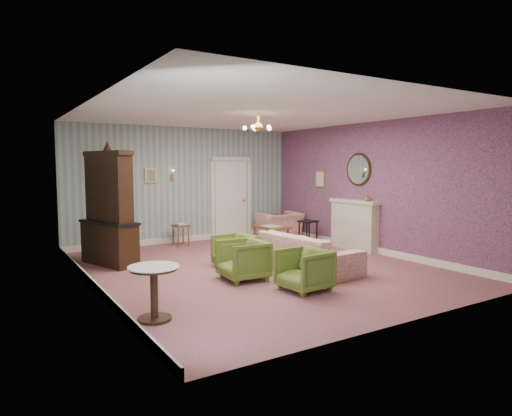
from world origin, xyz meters
TOP-DOWN VIEW (x-y plane):
  - floor at (0.00, 0.00)m, footprint 7.00×7.00m
  - ceiling at (0.00, 0.00)m, footprint 7.00×7.00m
  - wall_back at (0.00, 3.50)m, footprint 6.00×0.00m
  - wall_front at (0.00, -3.50)m, footprint 6.00×0.00m
  - wall_left at (-3.00, 0.00)m, footprint 0.00×7.00m
  - wall_right at (3.00, 0.00)m, footprint 0.00×7.00m
  - wall_right_floral at (2.98, 0.00)m, footprint 0.00×7.00m
  - door at (1.30, 3.46)m, footprint 1.12×0.12m
  - olive_chair_a at (-0.23, -1.70)m, footprint 0.70×0.74m
  - olive_chair_b at (-0.70, -0.63)m, footprint 0.72×0.76m
  - olive_chair_c at (-0.35, 0.29)m, footprint 0.71×0.75m
  - sofa_chintz at (0.72, -0.51)m, footprint 0.85×2.31m
  - wingback_chair at (2.38, 2.70)m, footprint 1.12×0.79m
  - dresser at (-2.33, 1.78)m, footprint 0.90×1.49m
  - fireplace at (2.86, 0.40)m, footprint 0.30×1.40m
  - mantel_vase at (2.84, 0.00)m, footprint 0.15×0.15m
  - oval_mirror at (2.96, 0.40)m, footprint 0.04×0.76m
  - framed_print at (2.97, 1.75)m, footprint 0.04×0.34m
  - coffee_table at (1.56, 1.89)m, footprint 0.61×0.98m
  - side_table_black at (2.48, 1.61)m, footprint 0.47×0.47m
  - pedestal_table at (-2.65, -1.78)m, footprint 0.65×0.65m
  - nesting_table at (-0.34, 2.98)m, footprint 0.34×0.43m
  - gilt_mirror_back at (-0.90, 3.46)m, footprint 0.28×0.06m
  - sconce_left at (-1.45, 3.44)m, footprint 0.16×0.12m
  - sconce_right at (-0.35, 3.44)m, footprint 0.16×0.12m
  - chandelier at (0.00, 0.00)m, footprint 0.56×0.56m
  - burgundy_cushion at (2.33, 2.55)m, footprint 0.41×0.28m

SIDE VIEW (x-z plane):
  - floor at x=0.00m, z-range 0.00..0.00m
  - coffee_table at x=1.56m, z-range 0.00..0.48m
  - nesting_table at x=-0.34m, z-range 0.00..0.56m
  - side_table_black at x=2.48m, z-range 0.00..0.58m
  - olive_chair_c at x=-0.35m, z-range 0.00..0.69m
  - pedestal_table at x=-2.65m, z-range 0.00..0.70m
  - olive_chair_a at x=-0.23m, z-range 0.00..0.72m
  - olive_chair_b at x=-0.70m, z-range 0.00..0.75m
  - sofa_chintz at x=0.72m, z-range 0.00..0.88m
  - wingback_chair at x=2.38m, z-range 0.00..0.92m
  - burgundy_cushion at x=2.33m, z-range 0.28..0.68m
  - fireplace at x=2.86m, z-range 0.00..1.16m
  - door at x=1.30m, z-range 0.00..2.16m
  - dresser at x=-2.33m, z-range 0.00..2.35m
  - mantel_vase at x=2.84m, z-range 1.16..1.31m
  - wall_back at x=0.00m, z-range -1.55..4.45m
  - wall_front at x=0.00m, z-range -1.55..4.45m
  - wall_left at x=-3.00m, z-range -2.05..4.95m
  - wall_right at x=3.00m, z-range -2.05..4.95m
  - wall_right_floral at x=2.98m, z-range -2.05..4.95m
  - framed_print at x=2.97m, z-range 1.39..1.81m
  - gilt_mirror_back at x=-0.90m, z-range 1.52..1.88m
  - sconce_left at x=-1.45m, z-range 1.55..1.85m
  - sconce_right at x=-0.35m, z-range 1.55..1.85m
  - oval_mirror at x=2.96m, z-range 1.43..2.27m
  - chandelier at x=0.00m, z-range 2.45..2.81m
  - ceiling at x=0.00m, z-range 2.90..2.90m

